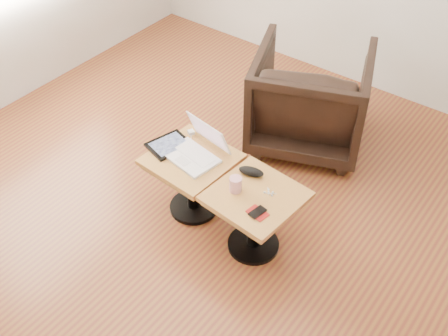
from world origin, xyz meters
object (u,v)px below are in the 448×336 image
Objects in this scene: side_table_left at (192,171)px; striped_cup at (236,184)px; side_table_right at (255,208)px; laptop at (197,149)px; armchair at (310,98)px.

side_table_left is 0.44m from striped_cup.
side_table_left and side_table_right have the same top height.
laptop reaches higher than side_table_left.
side_table_right is at bearing 83.06° from armchair.
side_table_left is at bearing -97.02° from laptop.
striped_cup is (-0.12, -0.04, 0.16)m from side_table_right.
armchair is (-0.18, 1.20, -0.12)m from striped_cup.
side_table_left is 0.17m from laptop.
striped_cup reaches higher than side_table_left.
side_table_right is 1.20m from armchair.
side_table_right is 0.21m from striped_cup.
armchair is at bearing 88.73° from laptop.
side_table_left is 5.53× the size of striped_cup.
armchair reaches higher than side_table_left.
striped_cup reaches higher than side_table_right.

